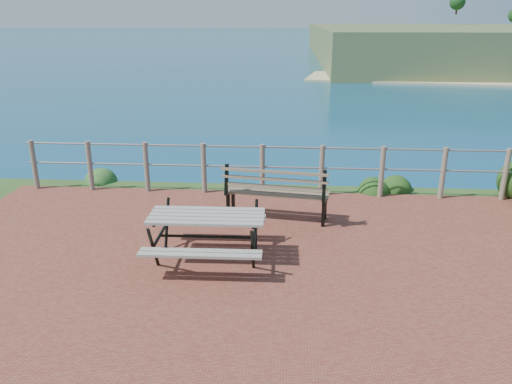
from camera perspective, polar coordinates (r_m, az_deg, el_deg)
ground at (r=6.83m, az=-1.00°, el=-9.73°), size 10.00×7.00×0.12m
ocean at (r=205.98m, az=4.16°, el=18.35°), size 1200.00×1200.00×0.00m
safety_railing at (r=9.71m, az=0.72°, el=2.90°), size 9.40×0.10×1.00m
picnic_table at (r=7.13m, az=-5.61°, el=-4.59°), size 1.63×1.40×0.68m
park_bench at (r=8.45m, az=2.41°, el=0.94°), size 1.81×0.69×1.00m
shrub_lip_west at (r=11.23m, az=-16.56°, el=1.32°), size 0.71×0.71×0.43m
shrub_lip_east at (r=10.49m, az=14.31°, el=0.27°), size 0.86×0.86×0.64m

